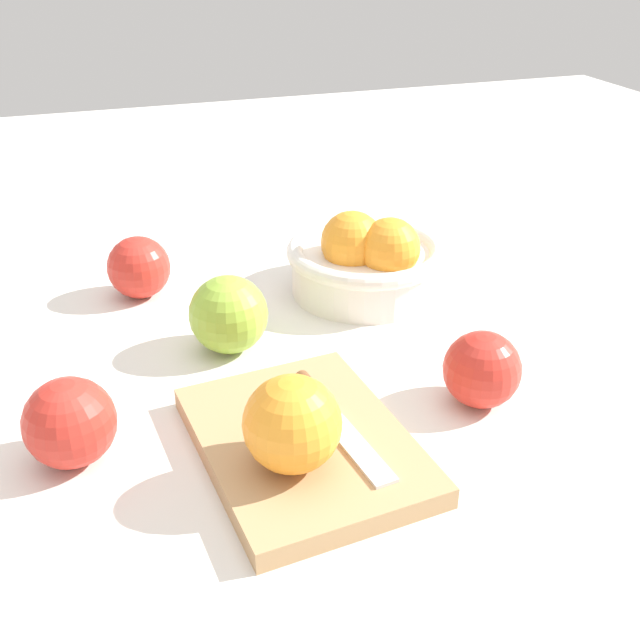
{
  "coord_description": "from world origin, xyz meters",
  "views": [
    {
      "loc": [
        0.58,
        -0.15,
        0.4
      ],
      "look_at": [
        -0.04,
        0.06,
        0.04
      ],
      "focal_mm": 42.44,
      "sensor_mm": 36.0,
      "label": 1
    }
  ],
  "objects_px": {
    "bowl": "(367,260)",
    "knife": "(328,411)",
    "apple_front_left": "(139,267)",
    "apple_front_right": "(70,423)",
    "apple_back_right": "(482,369)",
    "orange_on_board": "(292,424)",
    "cutting_board": "(304,444)",
    "apple_mid_left": "(229,314)"
  },
  "relations": [
    {
      "from": "bowl",
      "to": "apple_mid_left",
      "type": "relative_size",
      "value": 2.31
    },
    {
      "from": "orange_on_board",
      "to": "apple_front_right",
      "type": "distance_m",
      "value": 0.18
    },
    {
      "from": "apple_front_left",
      "to": "apple_back_right",
      "type": "bearing_deg",
      "value": 39.88
    },
    {
      "from": "bowl",
      "to": "orange_on_board",
      "type": "distance_m",
      "value": 0.35
    },
    {
      "from": "apple_front_right",
      "to": "apple_mid_left",
      "type": "relative_size",
      "value": 0.93
    },
    {
      "from": "cutting_board",
      "to": "bowl",
      "type": "bearing_deg",
      "value": 148.79
    },
    {
      "from": "knife",
      "to": "apple_mid_left",
      "type": "xyz_separation_m",
      "value": [
        -0.17,
        -0.05,
        0.02
      ]
    },
    {
      "from": "apple_front_left",
      "to": "knife",
      "type": "bearing_deg",
      "value": 20.58
    },
    {
      "from": "orange_on_board",
      "to": "apple_front_left",
      "type": "relative_size",
      "value": 1.06
    },
    {
      "from": "knife",
      "to": "apple_mid_left",
      "type": "distance_m",
      "value": 0.18
    },
    {
      "from": "apple_front_right",
      "to": "apple_back_right",
      "type": "distance_m",
      "value": 0.36
    },
    {
      "from": "apple_front_right",
      "to": "apple_back_right",
      "type": "bearing_deg",
      "value": 84.84
    },
    {
      "from": "apple_front_left",
      "to": "apple_mid_left",
      "type": "bearing_deg",
      "value": 25.14
    },
    {
      "from": "knife",
      "to": "apple_front_left",
      "type": "xyz_separation_m",
      "value": [
        -0.32,
        -0.12,
        0.01
      ]
    },
    {
      "from": "cutting_board",
      "to": "orange_on_board",
      "type": "distance_m",
      "value": 0.06
    },
    {
      "from": "bowl",
      "to": "knife",
      "type": "relative_size",
      "value": 1.19
    },
    {
      "from": "orange_on_board",
      "to": "knife",
      "type": "height_order",
      "value": "orange_on_board"
    },
    {
      "from": "orange_on_board",
      "to": "knife",
      "type": "bearing_deg",
      "value": 137.49
    },
    {
      "from": "bowl",
      "to": "apple_front_right",
      "type": "relative_size",
      "value": 2.48
    },
    {
      "from": "orange_on_board",
      "to": "apple_mid_left",
      "type": "bearing_deg",
      "value": -179.54
    },
    {
      "from": "orange_on_board",
      "to": "cutting_board",
      "type": "bearing_deg",
      "value": 150.14
    },
    {
      "from": "apple_back_right",
      "to": "apple_mid_left",
      "type": "bearing_deg",
      "value": -130.48
    },
    {
      "from": "knife",
      "to": "apple_back_right",
      "type": "xyz_separation_m",
      "value": [
        -0.0,
        0.15,
        0.01
      ]
    },
    {
      "from": "apple_front_right",
      "to": "knife",
      "type": "bearing_deg",
      "value": 80.96
    },
    {
      "from": "orange_on_board",
      "to": "knife",
      "type": "distance_m",
      "value": 0.08
    },
    {
      "from": "apple_front_left",
      "to": "orange_on_board",
      "type": "bearing_deg",
      "value": 11.18
    },
    {
      "from": "apple_back_right",
      "to": "bowl",
      "type": "bearing_deg",
      "value": -176.55
    },
    {
      "from": "bowl",
      "to": "knife",
      "type": "height_order",
      "value": "bowl"
    },
    {
      "from": "cutting_board",
      "to": "knife",
      "type": "relative_size",
      "value": 1.39
    },
    {
      "from": "cutting_board",
      "to": "apple_mid_left",
      "type": "xyz_separation_m",
      "value": [
        -0.19,
        -0.02,
        0.03
      ]
    },
    {
      "from": "apple_front_right",
      "to": "apple_front_left",
      "type": "height_order",
      "value": "apple_front_right"
    },
    {
      "from": "apple_front_left",
      "to": "cutting_board",
      "type": "bearing_deg",
      "value": 15.22
    },
    {
      "from": "apple_mid_left",
      "to": "cutting_board",
      "type": "bearing_deg",
      "value": 6.29
    },
    {
      "from": "orange_on_board",
      "to": "apple_front_left",
      "type": "xyz_separation_m",
      "value": [
        -0.37,
        -0.07,
        -0.02
      ]
    },
    {
      "from": "bowl",
      "to": "apple_front_left",
      "type": "bearing_deg",
      "value": -106.56
    },
    {
      "from": "cutting_board",
      "to": "apple_front_right",
      "type": "relative_size",
      "value": 2.91
    },
    {
      "from": "apple_mid_left",
      "to": "apple_back_right",
      "type": "height_order",
      "value": "apple_mid_left"
    },
    {
      "from": "bowl",
      "to": "orange_on_board",
      "type": "xyz_separation_m",
      "value": [
        0.3,
        -0.18,
        0.02
      ]
    },
    {
      "from": "bowl",
      "to": "cutting_board",
      "type": "xyz_separation_m",
      "value": [
        0.26,
        -0.16,
        -0.03
      ]
    },
    {
      "from": "apple_mid_left",
      "to": "apple_back_right",
      "type": "relative_size",
      "value": 1.13
    },
    {
      "from": "apple_front_right",
      "to": "apple_mid_left",
      "type": "xyz_separation_m",
      "value": [
        -0.13,
        0.16,
        0.0
      ]
    },
    {
      "from": "cutting_board",
      "to": "apple_mid_left",
      "type": "distance_m",
      "value": 0.19
    }
  ]
}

